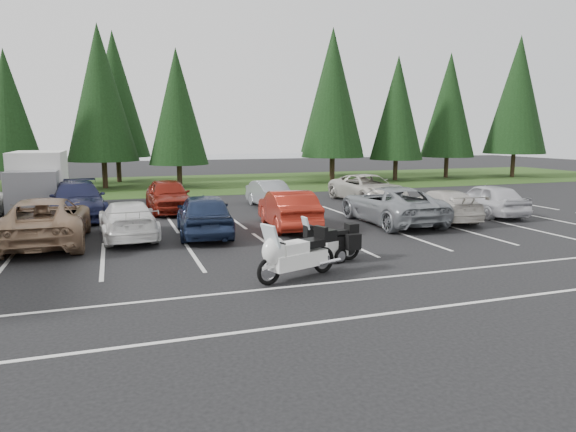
{
  "coord_description": "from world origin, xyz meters",
  "views": [
    {
      "loc": [
        -4.47,
        -15.21,
        3.8
      ],
      "look_at": [
        0.56,
        -0.5,
        1.29
      ],
      "focal_mm": 32.0,
      "sensor_mm": 36.0,
      "label": 1
    }
  ],
  "objects_px": {
    "car_far_2": "(168,196)",
    "box_truck": "(37,182)",
    "car_far_4": "(367,188)",
    "car_near_6": "(391,205)",
    "car_near_3": "(128,220)",
    "cargo_trailer": "(332,249)",
    "car_near_5": "(288,209)",
    "car_near_2": "(45,221)",
    "car_near_8": "(487,199)",
    "car_near_7": "(441,205)",
    "adventure_motorcycle": "(328,239)",
    "car_far_3": "(271,194)",
    "touring_motorcycle": "(297,249)",
    "car_near_4": "(204,214)",
    "car_far_1": "(78,200)"
  },
  "relations": [
    {
      "from": "car_far_2",
      "to": "box_truck",
      "type": "bearing_deg",
      "value": 157.11
    },
    {
      "from": "car_far_4",
      "to": "car_near_6",
      "type": "bearing_deg",
      "value": -113.14
    },
    {
      "from": "car_near_3",
      "to": "cargo_trailer",
      "type": "relative_size",
      "value": 3.2
    },
    {
      "from": "car_near_5",
      "to": "car_far_4",
      "type": "relative_size",
      "value": 0.86
    },
    {
      "from": "car_near_2",
      "to": "car_near_6",
      "type": "xyz_separation_m",
      "value": [
        13.46,
        -0.16,
        -0.02
      ]
    },
    {
      "from": "car_near_8",
      "to": "cargo_trailer",
      "type": "relative_size",
      "value": 2.99
    },
    {
      "from": "box_truck",
      "to": "car_far_2",
      "type": "xyz_separation_m",
      "value": [
        6.04,
        -2.31,
        -0.64
      ]
    },
    {
      "from": "car_near_5",
      "to": "car_near_7",
      "type": "relative_size",
      "value": 1.0
    },
    {
      "from": "car_far_2",
      "to": "adventure_motorcycle",
      "type": "distance_m",
      "value": 12.21
    },
    {
      "from": "car_far_2",
      "to": "car_far_3",
      "type": "relative_size",
      "value": 1.15
    },
    {
      "from": "car_near_8",
      "to": "touring_motorcycle",
      "type": "relative_size",
      "value": 1.54
    },
    {
      "from": "car_near_4",
      "to": "car_near_6",
      "type": "relative_size",
      "value": 0.83
    },
    {
      "from": "car_near_5",
      "to": "car_far_2",
      "type": "relative_size",
      "value": 0.99
    },
    {
      "from": "car_far_4",
      "to": "adventure_motorcycle",
      "type": "height_order",
      "value": "car_far_4"
    },
    {
      "from": "box_truck",
      "to": "car_near_5",
      "type": "distance_m",
      "value": 13.14
    },
    {
      "from": "car_near_5",
      "to": "touring_motorcycle",
      "type": "bearing_deg",
      "value": 78.21
    },
    {
      "from": "car_near_3",
      "to": "car_far_4",
      "type": "bearing_deg",
      "value": -157.28
    },
    {
      "from": "car_near_5",
      "to": "car_far_1",
      "type": "distance_m",
      "value": 9.86
    },
    {
      "from": "box_truck",
      "to": "car_far_4",
      "type": "distance_m",
      "value": 17.15
    },
    {
      "from": "car_near_5",
      "to": "touring_motorcycle",
      "type": "distance_m",
      "value": 7.38
    },
    {
      "from": "car_near_6",
      "to": "adventure_motorcycle",
      "type": "distance_m",
      "value": 7.52
    },
    {
      "from": "car_near_3",
      "to": "car_far_2",
      "type": "relative_size",
      "value": 1.0
    },
    {
      "from": "car_near_5",
      "to": "car_near_8",
      "type": "bearing_deg",
      "value": -174.31
    },
    {
      "from": "box_truck",
      "to": "car_far_4",
      "type": "xyz_separation_m",
      "value": [
        17.01,
        -2.07,
        -0.69
      ]
    },
    {
      "from": "car_near_6",
      "to": "car_far_4",
      "type": "relative_size",
      "value": 1.05
    },
    {
      "from": "car_far_3",
      "to": "car_far_4",
      "type": "xyz_separation_m",
      "value": [
        5.77,
        0.36,
        0.08
      ]
    },
    {
      "from": "car_near_5",
      "to": "box_truck",
      "type": "bearing_deg",
      "value": -34.09
    },
    {
      "from": "car_near_4",
      "to": "car_far_4",
      "type": "distance_m",
      "value": 12.28
    },
    {
      "from": "car_near_7",
      "to": "car_near_8",
      "type": "xyz_separation_m",
      "value": [
        2.9,
        0.5,
        0.07
      ]
    },
    {
      "from": "car_near_2",
      "to": "car_far_4",
      "type": "relative_size",
      "value": 1.08
    },
    {
      "from": "car_far_4",
      "to": "car_near_2",
      "type": "bearing_deg",
      "value": -161.52
    },
    {
      "from": "car_near_7",
      "to": "adventure_motorcycle",
      "type": "bearing_deg",
      "value": 40.55
    },
    {
      "from": "car_near_5",
      "to": "car_near_6",
      "type": "distance_m",
      "value": 4.53
    },
    {
      "from": "car_far_2",
      "to": "car_near_5",
      "type": "bearing_deg",
      "value": -57.36
    },
    {
      "from": "car_near_5",
      "to": "car_far_1",
      "type": "xyz_separation_m",
      "value": [
        -8.2,
        5.47,
        0.04
      ]
    },
    {
      "from": "car_far_3",
      "to": "car_far_1",
      "type": "bearing_deg",
      "value": 178.29
    },
    {
      "from": "car_far_2",
      "to": "car_far_3",
      "type": "height_order",
      "value": "car_far_2"
    },
    {
      "from": "car_near_7",
      "to": "adventure_motorcycle",
      "type": "height_order",
      "value": "adventure_motorcycle"
    },
    {
      "from": "car_far_3",
      "to": "adventure_motorcycle",
      "type": "relative_size",
      "value": 1.72
    },
    {
      "from": "car_near_6",
      "to": "car_far_4",
      "type": "bearing_deg",
      "value": -108.75
    },
    {
      "from": "car_near_2",
      "to": "car_near_6",
      "type": "height_order",
      "value": "car_near_2"
    },
    {
      "from": "car_near_4",
      "to": "car_far_1",
      "type": "distance_m",
      "value": 7.56
    },
    {
      "from": "car_near_6",
      "to": "cargo_trailer",
      "type": "relative_size",
      "value": 3.88
    },
    {
      "from": "car_near_2",
      "to": "car_near_8",
      "type": "height_order",
      "value": "car_near_2"
    },
    {
      "from": "car_near_6",
      "to": "touring_motorcycle",
      "type": "xyz_separation_m",
      "value": [
        -6.67,
        -6.71,
        -0.0
      ]
    },
    {
      "from": "car_near_4",
      "to": "car_far_2",
      "type": "distance_m",
      "value": 6.45
    },
    {
      "from": "car_near_3",
      "to": "car_near_5",
      "type": "xyz_separation_m",
      "value": [
        6.2,
        0.05,
        0.09
      ]
    },
    {
      "from": "box_truck",
      "to": "car_near_7",
      "type": "bearing_deg",
      "value": -26.93
    },
    {
      "from": "car_far_2",
      "to": "adventure_motorcycle",
      "type": "xyz_separation_m",
      "value": [
        3.41,
        -11.73,
        -0.08
      ]
    },
    {
      "from": "car_near_6",
      "to": "car_far_1",
      "type": "height_order",
      "value": "car_far_1"
    }
  ]
}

